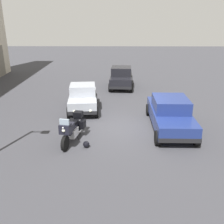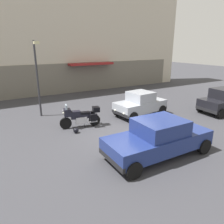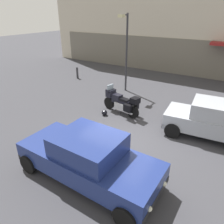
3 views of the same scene
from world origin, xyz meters
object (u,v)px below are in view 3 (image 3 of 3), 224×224
(car_sedan_far, at_px, (88,158))
(car_compact_side, at_px, (209,120))
(motorcycle, at_px, (121,102))
(streetlamp_curbside, at_px, (126,46))
(bollard_curbside, at_px, (77,72))
(helmet, at_px, (104,113))

(car_sedan_far, height_order, car_compact_side, same)
(motorcycle, distance_m, streetlamp_curbside, 4.04)
(streetlamp_curbside, bearing_deg, motorcycle, -63.53)
(bollard_curbside, bearing_deg, car_sedan_far, -47.34)
(helmet, relative_size, car_compact_side, 0.08)
(motorcycle, bearing_deg, helmet, 60.34)
(motorcycle, relative_size, streetlamp_curbside, 0.48)
(streetlamp_curbside, height_order, bollard_curbside, streetlamp_curbside)
(bollard_curbside, bearing_deg, helmet, -37.96)
(car_sedan_far, height_order, streetlamp_curbside, streetlamp_curbside)
(car_compact_side, bearing_deg, helmet, 2.92)
(bollard_curbside, bearing_deg, motorcycle, -30.64)
(helmet, distance_m, car_compact_side, 4.79)
(motorcycle, relative_size, helmet, 8.01)
(car_sedan_far, height_order, bollard_curbside, car_sedan_far)
(helmet, xyz_separation_m, car_sedan_far, (2.09, -3.92, 0.64))
(streetlamp_curbside, xyz_separation_m, bollard_curbside, (-4.49, 0.53, -2.38))
(motorcycle, bearing_deg, car_sedan_far, 119.43)
(car_sedan_far, xyz_separation_m, streetlamp_curbside, (-3.01, 7.60, 2.07))
(car_compact_side, relative_size, streetlamp_curbside, 0.77)
(car_compact_side, distance_m, streetlamp_curbside, 6.70)
(helmet, relative_size, bollard_curbside, 0.31)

